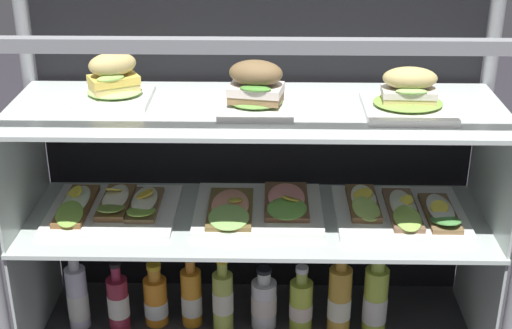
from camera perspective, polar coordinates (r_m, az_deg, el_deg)
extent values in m
cylinder|color=gray|center=(2.19, -16.43, 0.42)|extent=(0.04, 0.04, 0.93)
cylinder|color=gray|center=(2.17, 16.82, 0.16)|extent=(0.04, 0.04, 0.93)
cube|color=gray|center=(1.53, -0.16, 9.21)|extent=(1.24, 0.03, 0.03)
cube|color=black|center=(2.09, 0.13, 1.01)|extent=(1.21, 0.01, 0.89)
cube|color=silver|center=(2.11, -16.66, -8.19)|extent=(0.01, 0.39, 0.34)
cube|color=silver|center=(2.09, 16.84, -8.54)|extent=(0.01, 0.39, 0.34)
cube|color=silver|center=(1.93, 0.00, -4.30)|extent=(1.23, 0.41, 0.01)
cube|color=silver|center=(1.96, -17.79, -0.01)|extent=(0.01, 0.39, 0.29)
cube|color=silver|center=(1.94, 17.99, -0.30)|extent=(0.01, 0.39, 0.29)
cube|color=silver|center=(1.80, 0.00, 4.27)|extent=(1.23, 0.41, 0.01)
cube|color=white|center=(1.88, -10.89, 5.09)|extent=(0.18, 0.18, 0.02)
ellipsoid|color=#9ED66F|center=(1.87, -10.93, 5.61)|extent=(0.14, 0.12, 0.02)
cube|color=#E4C777|center=(1.87, -10.95, 5.93)|extent=(0.13, 0.12, 0.02)
cube|color=#E5C44F|center=(1.86, -11.00, 6.49)|extent=(0.14, 0.12, 0.02)
ellipsoid|color=#8FBE55|center=(1.83, -11.23, 6.60)|extent=(0.07, 0.06, 0.02)
ellipsoid|color=tan|center=(1.85, -11.10, 7.64)|extent=(0.14, 0.12, 0.06)
cube|color=white|center=(1.78, 0.10, 4.43)|extent=(0.18, 0.18, 0.02)
ellipsoid|color=#679D43|center=(1.77, 0.11, 4.92)|extent=(0.13, 0.11, 0.02)
cube|color=olive|center=(1.77, 0.11, 5.25)|extent=(0.14, 0.10, 0.02)
cube|color=silver|center=(1.76, 0.11, 5.85)|extent=(0.14, 0.11, 0.02)
ellipsoid|color=#4D9234|center=(1.72, 0.08, 5.92)|extent=(0.08, 0.04, 0.01)
ellipsoid|color=brown|center=(1.75, 0.11, 7.12)|extent=(0.14, 0.11, 0.06)
cube|color=white|center=(1.80, 11.67, 4.24)|extent=(0.21, 0.21, 0.02)
ellipsoid|color=#7EAD44|center=(1.80, 11.71, 4.75)|extent=(0.17, 0.14, 0.02)
cube|color=#E3C979|center=(1.79, 11.74, 5.04)|extent=(0.13, 0.08, 0.02)
cube|color=beige|center=(1.79, 11.78, 5.54)|extent=(0.13, 0.08, 0.02)
ellipsoid|color=#95CB67|center=(1.75, 11.99, 5.57)|extent=(0.08, 0.03, 0.01)
ellipsoid|color=tan|center=(1.78, 11.88, 6.58)|extent=(0.13, 0.08, 0.05)
cube|color=white|center=(1.98, -11.01, -3.54)|extent=(0.33, 0.29, 0.01)
cube|color=brown|center=(2.00, -13.78, -3.13)|extent=(0.08, 0.23, 0.01)
ellipsoid|color=#87BA47|center=(1.93, -14.30, -3.73)|extent=(0.08, 0.12, 0.03)
ellipsoid|color=#E5F2CB|center=(1.99, -13.81, -2.77)|extent=(0.07, 0.18, 0.01)
cylinder|color=yellow|center=(2.01, -13.93, -2.15)|extent=(0.06, 0.06, 0.03)
cube|color=brown|center=(1.99, -10.82, -2.89)|extent=(0.08, 0.20, 0.02)
ellipsoid|color=olive|center=(1.93, -11.19, -3.33)|extent=(0.08, 0.11, 0.04)
ellipsoid|color=white|center=(1.99, -10.85, -2.53)|extent=(0.07, 0.16, 0.01)
cylinder|color=yellow|center=(2.01, -11.00, -1.96)|extent=(0.05, 0.05, 0.03)
cube|color=brown|center=(1.97, -8.62, -3.10)|extent=(0.08, 0.19, 0.01)
ellipsoid|color=#75A039|center=(1.91, -8.92, -3.59)|extent=(0.09, 0.11, 0.04)
ellipsoid|color=silver|center=(1.96, -8.65, -2.71)|extent=(0.07, 0.16, 0.02)
cylinder|color=yellow|center=(1.96, -8.66, -2.29)|extent=(0.06, 0.06, 0.02)
cube|color=white|center=(1.94, 0.19, -3.54)|extent=(0.33, 0.29, 0.02)
cube|color=brown|center=(1.92, -2.01, -3.46)|extent=(0.12, 0.23, 0.01)
ellipsoid|color=#8CC25F|center=(1.85, -2.13, -4.11)|extent=(0.11, 0.12, 0.03)
ellipsoid|color=#E99D81|center=(1.91, -2.02, -3.14)|extent=(0.10, 0.18, 0.01)
cylinder|color=#ECDC4A|center=(1.92, -1.62, -2.78)|extent=(0.04, 0.04, 0.01)
cube|color=brown|center=(1.96, 2.37, -2.89)|extent=(0.12, 0.21, 0.01)
ellipsoid|color=#6AAD46|center=(1.89, 2.41, -3.43)|extent=(0.12, 0.13, 0.03)
ellipsoid|color=pink|center=(1.95, 2.37, -2.56)|extent=(0.10, 0.17, 0.01)
cylinder|color=yellow|center=(1.92, 2.74, -2.67)|extent=(0.07, 0.07, 0.02)
cube|color=white|center=(1.96, 11.06, -3.73)|extent=(0.33, 0.29, 0.02)
cube|color=brown|center=(1.96, 8.33, -2.98)|extent=(0.08, 0.20, 0.02)
ellipsoid|color=#A0C65B|center=(1.90, 8.55, -3.41)|extent=(0.09, 0.11, 0.04)
ellipsoid|color=white|center=(1.96, 8.35, -2.58)|extent=(0.07, 0.16, 0.01)
cylinder|color=yellow|center=(1.95, 8.30, -2.31)|extent=(0.07, 0.07, 0.02)
cube|color=brown|center=(1.95, 11.32, -3.46)|extent=(0.08, 0.23, 0.01)
ellipsoid|color=#98C650|center=(1.88, 11.69, -4.10)|extent=(0.07, 0.12, 0.03)
ellipsoid|color=silver|center=(1.94, 11.35, -3.14)|extent=(0.07, 0.19, 0.01)
cylinder|color=yellow|center=(1.95, 11.59, -2.77)|extent=(0.05, 0.05, 0.02)
cube|color=brown|center=(1.95, 14.08, -3.67)|extent=(0.08, 0.21, 0.01)
ellipsoid|color=#529A49|center=(1.90, 14.50, -4.22)|extent=(0.09, 0.12, 0.04)
ellipsoid|color=silver|center=(1.95, 14.12, -3.32)|extent=(0.07, 0.17, 0.01)
cylinder|color=yellow|center=(1.93, 14.05, -3.25)|extent=(0.05, 0.05, 0.02)
cylinder|color=silver|center=(2.13, -13.69, -10.00)|extent=(0.06, 0.06, 0.19)
cylinder|color=white|center=(2.15, -13.63, -10.54)|extent=(0.06, 0.06, 0.08)
cylinder|color=white|center=(2.07, -13.99, -7.48)|extent=(0.03, 0.03, 0.03)
cylinder|color=gold|center=(2.06, -14.05, -6.90)|extent=(0.03, 0.03, 0.01)
cylinder|color=maroon|center=(2.11, -10.64, -10.59)|extent=(0.06, 0.06, 0.16)
cylinder|color=silver|center=(2.11, -10.63, -10.67)|extent=(0.06, 0.06, 0.07)
cylinder|color=#A22746|center=(2.05, -10.85, -8.29)|extent=(0.03, 0.03, 0.04)
cylinder|color=black|center=(2.04, -10.91, -7.65)|extent=(0.03, 0.03, 0.01)
cylinder|color=orange|center=(2.12, -7.79, -10.46)|extent=(0.07, 0.07, 0.14)
cylinder|color=silver|center=(2.13, -7.75, -10.92)|extent=(0.07, 0.07, 0.05)
cylinder|color=orange|center=(2.07, -7.92, -8.44)|extent=(0.04, 0.04, 0.04)
cylinder|color=gold|center=(2.06, -7.96, -7.83)|extent=(0.04, 0.04, 0.01)
cylinder|color=orange|center=(2.10, -5.03, -10.25)|extent=(0.06, 0.06, 0.17)
cylinder|color=silver|center=(2.11, -5.01, -10.73)|extent=(0.06, 0.06, 0.06)
cylinder|color=orange|center=(2.04, -5.13, -7.83)|extent=(0.03, 0.03, 0.04)
cylinder|color=#326AB6|center=(2.03, -5.16, -7.22)|extent=(0.03, 0.03, 0.01)
cylinder|color=#BECE52|center=(2.07, -2.58, -10.59)|extent=(0.06, 0.06, 0.18)
cylinder|color=#ECEACE|center=(2.07, -2.58, -10.50)|extent=(0.06, 0.06, 0.06)
cylinder|color=#BCD14C|center=(2.01, -2.64, -8.04)|extent=(0.03, 0.03, 0.04)
cylinder|color=gold|center=(1.99, -2.65, -7.41)|extent=(0.03, 0.03, 0.01)
cylinder|color=white|center=(2.09, 0.62, -10.79)|extent=(0.07, 0.07, 0.14)
cylinder|color=silver|center=(2.09, 0.62, -10.74)|extent=(0.07, 0.07, 0.06)
cylinder|color=white|center=(2.04, 0.63, -8.76)|extent=(0.04, 0.04, 0.03)
cylinder|color=black|center=(2.03, 0.63, -8.21)|extent=(0.04, 0.04, 0.01)
cylinder|color=#C1D743|center=(2.08, 3.52, -10.84)|extent=(0.06, 0.06, 0.15)
cylinder|color=#F3DFCC|center=(2.09, 3.50, -11.19)|extent=(0.07, 0.07, 0.04)
cylinder|color=#B0CD50|center=(2.03, 3.58, -8.73)|extent=(0.03, 0.03, 0.04)
cylinder|color=silver|center=(2.02, 3.60, -8.13)|extent=(0.03, 0.03, 0.01)
cylinder|color=gold|center=(2.07, 6.49, -10.37)|extent=(0.06, 0.06, 0.20)
cylinder|color=white|center=(2.08, 6.46, -10.87)|extent=(0.06, 0.06, 0.06)
cylinder|color=gold|center=(2.00, 6.66, -7.48)|extent=(0.03, 0.03, 0.05)
cylinder|color=black|center=(1.99, 6.70, -6.76)|extent=(0.04, 0.04, 0.01)
cylinder|color=#C0DA47|center=(2.09, 9.25, -10.33)|extent=(0.07, 0.07, 0.19)
cylinder|color=silver|center=(2.10, 9.20, -10.96)|extent=(0.07, 0.07, 0.08)
cylinder|color=#B4D751|center=(2.02, 9.46, -7.68)|extent=(0.04, 0.04, 0.03)
cylinder|color=silver|center=(2.01, 9.51, -7.09)|extent=(0.04, 0.04, 0.01)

